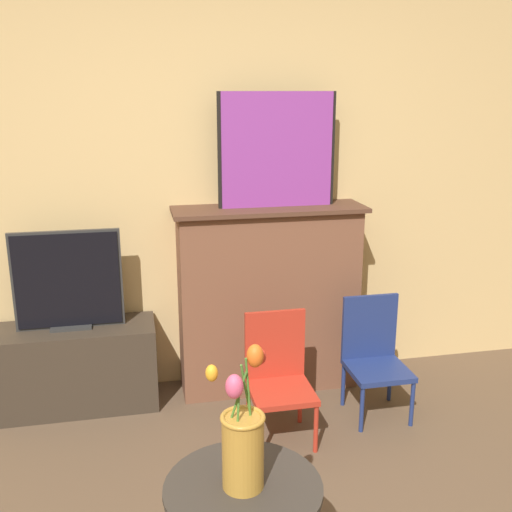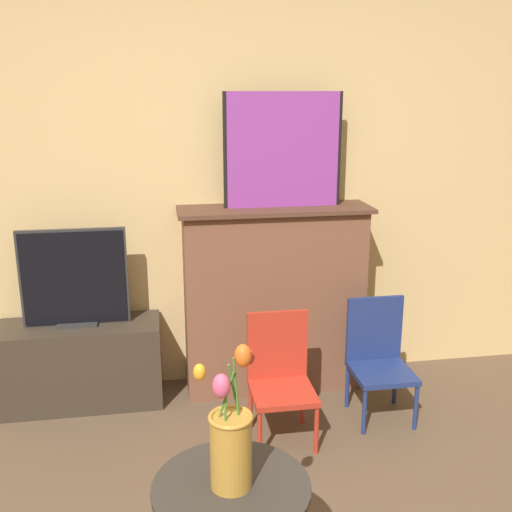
{
  "view_description": "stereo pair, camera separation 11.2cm",
  "coord_description": "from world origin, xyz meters",
  "px_view_note": "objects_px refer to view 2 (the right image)",
  "views": [
    {
      "loc": [
        -0.45,
        -1.43,
        1.81
      ],
      "look_at": [
        0.09,
        1.18,
        1.07
      ],
      "focal_mm": 42.0,
      "sensor_mm": 36.0,
      "label": 1
    },
    {
      "loc": [
        -0.34,
        -1.45,
        1.81
      ],
      "look_at": [
        0.09,
        1.18,
        1.07
      ],
      "focal_mm": 42.0,
      "sensor_mm": 36.0,
      "label": 2
    }
  ],
  "objects_px": {
    "painting": "(283,150)",
    "chair_red": "(280,373)",
    "vase_tulips": "(231,440)",
    "tv_monitor": "(74,279)",
    "chair_blue": "(378,355)"
  },
  "relations": [
    {
      "from": "chair_red",
      "to": "painting",
      "type": "bearing_deg",
      "value": 77.93
    },
    {
      "from": "painting",
      "to": "vase_tulips",
      "type": "distance_m",
      "value": 1.92
    },
    {
      "from": "chair_red",
      "to": "vase_tulips",
      "type": "xyz_separation_m",
      "value": [
        -0.4,
        -1.11,
        0.34
      ]
    },
    {
      "from": "tv_monitor",
      "to": "chair_red",
      "type": "xyz_separation_m",
      "value": [
        1.09,
        -0.53,
        -0.42
      ]
    },
    {
      "from": "painting",
      "to": "chair_blue",
      "type": "xyz_separation_m",
      "value": [
        0.47,
        -0.44,
        -1.12
      ]
    },
    {
      "from": "vase_tulips",
      "to": "painting",
      "type": "bearing_deg",
      "value": 72.78
    },
    {
      "from": "chair_red",
      "to": "vase_tulips",
      "type": "height_order",
      "value": "vase_tulips"
    },
    {
      "from": "tv_monitor",
      "to": "chair_blue",
      "type": "relative_size",
      "value": 0.89
    },
    {
      "from": "painting",
      "to": "chair_blue",
      "type": "distance_m",
      "value": 1.29
    },
    {
      "from": "tv_monitor",
      "to": "vase_tulips",
      "type": "xyz_separation_m",
      "value": [
        0.69,
        -1.64,
        -0.07
      ]
    },
    {
      "from": "tv_monitor",
      "to": "chair_blue",
      "type": "distance_m",
      "value": 1.78
    },
    {
      "from": "chair_red",
      "to": "chair_blue",
      "type": "relative_size",
      "value": 1.0
    },
    {
      "from": "painting",
      "to": "chair_red",
      "type": "xyz_separation_m",
      "value": [
        -0.12,
        -0.57,
        -1.12
      ]
    },
    {
      "from": "painting",
      "to": "chair_blue",
      "type": "height_order",
      "value": "painting"
    },
    {
      "from": "tv_monitor",
      "to": "vase_tulips",
      "type": "height_order",
      "value": "tv_monitor"
    }
  ]
}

